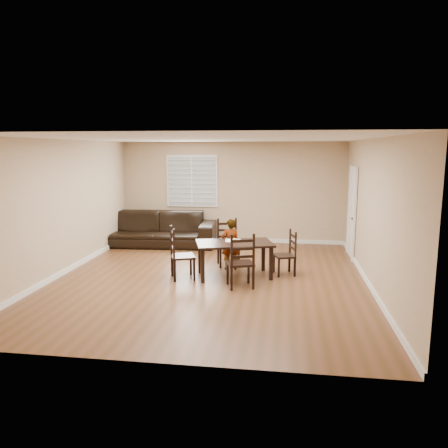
{
  "coord_description": "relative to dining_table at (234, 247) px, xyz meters",
  "views": [
    {
      "loc": [
        1.43,
        -8.16,
        2.51
      ],
      "look_at": [
        0.2,
        0.5,
        1.0
      ],
      "focal_mm": 35.0,
      "sensor_mm": 36.0,
      "label": 1
    }
  ],
  "objects": [
    {
      "name": "ground",
      "position": [
        -0.45,
        -0.19,
        -0.6
      ],
      "size": [
        7.0,
        7.0,
        0.0
      ],
      "primitive_type": "plane",
      "color": "brown",
      "rests_on": "ground"
    },
    {
      "name": "room",
      "position": [
        -0.41,
        -0.01,
        1.2
      ],
      "size": [
        6.04,
        7.04,
        2.72
      ],
      "color": "tan",
      "rests_on": "ground"
    },
    {
      "name": "dining_table",
      "position": [
        0.0,
        0.0,
        0.0
      ],
      "size": [
        1.65,
        1.2,
        0.69
      ],
      "rotation": [
        0.0,
        0.0,
        0.28
      ],
      "color": "black",
      "rests_on": "ground"
    },
    {
      "name": "chair_near",
      "position": [
        -0.26,
        0.92,
        -0.14
      ],
      "size": [
        0.56,
        0.54,
        1.01
      ],
      "rotation": [
        0.0,
        0.0,
        0.29
      ],
      "color": "black",
      "rests_on": "ground"
    },
    {
      "name": "chair_far",
      "position": [
        0.22,
        -0.77,
        -0.14
      ],
      "size": [
        0.57,
        0.55,
        1.03
      ],
      "rotation": [
        0.0,
        0.0,
        3.46
      ],
      "color": "black",
      "rests_on": "ground"
    },
    {
      "name": "chair_left",
      "position": [
        -1.1,
        -0.32,
        -0.14
      ],
      "size": [
        0.57,
        0.59,
        1.03
      ],
      "rotation": [
        0.0,
        0.0,
        1.95
      ],
      "color": "black",
      "rests_on": "ground"
    },
    {
      "name": "chair_right",
      "position": [
        1.08,
        0.31,
        -0.19
      ],
      "size": [
        0.48,
        0.5,
        0.9
      ],
      "rotation": [
        0.0,
        0.0,
        -1.27
      ],
      "color": "black",
      "rests_on": "ground"
    },
    {
      "name": "child",
      "position": [
        -0.15,
        0.52,
        -0.07
      ],
      "size": [
        0.46,
        0.38,
        1.08
      ],
      "primitive_type": "imported",
      "rotation": [
        0.0,
        0.0,
        3.49
      ],
      "color": "gray",
      "rests_on": "ground"
    },
    {
      "name": "napkin",
      "position": [
        -0.05,
        0.16,
        0.09
      ],
      "size": [
        0.34,
        0.34,
        0.0
      ],
      "primitive_type": "cube",
      "rotation": [
        0.0,
        0.0,
        0.12
      ],
      "color": "beige",
      "rests_on": "dining_table"
    },
    {
      "name": "donut",
      "position": [
        -0.03,
        0.17,
        0.11
      ],
      "size": [
        0.1,
        0.1,
        0.04
      ],
      "color": "gold",
      "rests_on": "napkin"
    },
    {
      "name": "sofa",
      "position": [
        -2.33,
        2.55,
        -0.16
      ],
      "size": [
        3.09,
        1.37,
        0.88
      ],
      "primitive_type": "imported",
      "rotation": [
        0.0,
        0.0,
        0.06
      ],
      "color": "black",
      "rests_on": "ground"
    }
  ]
}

